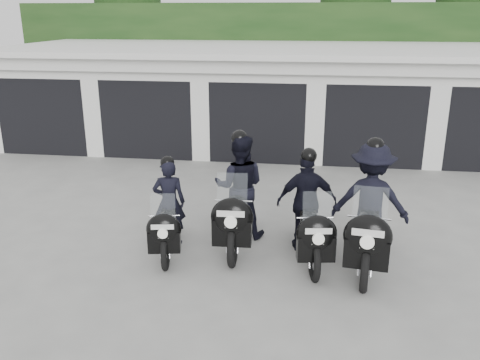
# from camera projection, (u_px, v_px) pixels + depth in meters

# --- Properties ---
(ground) EXTENTS (80.00, 80.00, 0.00)m
(ground) POSITION_uv_depth(u_px,v_px,m) (222.00, 249.00, 8.92)
(ground) COLOR gray
(ground) RESTS_ON ground
(garage_block) EXTENTS (16.40, 6.80, 2.96)m
(garage_block) POSITION_uv_depth(u_px,v_px,m) (266.00, 97.00, 16.04)
(garage_block) COLOR silver
(garage_block) RESTS_ON ground
(background_vegetation) EXTENTS (20.00, 3.90, 5.80)m
(background_vegetation) POSITION_uv_depth(u_px,v_px,m) (287.00, 44.00, 20.14)
(background_vegetation) COLOR #163312
(background_vegetation) RESTS_ON ground
(police_bike_a) EXTENTS (0.79, 1.91, 1.68)m
(police_bike_a) POSITION_uv_depth(u_px,v_px,m) (168.00, 214.00, 8.72)
(police_bike_a) COLOR black
(police_bike_a) RESTS_ON ground
(police_bike_b) EXTENTS (0.96, 2.38, 2.07)m
(police_bike_b) POSITION_uv_depth(u_px,v_px,m) (238.00, 195.00, 9.03)
(police_bike_b) COLOR black
(police_bike_b) RESTS_ON ground
(police_bike_c) EXTENTS (1.11, 2.16, 1.89)m
(police_bike_c) POSITION_uv_depth(u_px,v_px,m) (308.00, 210.00, 8.53)
(police_bike_c) COLOR black
(police_bike_c) RESTS_ON ground
(police_bike_d) EXTENTS (1.35, 2.44, 2.12)m
(police_bike_d) POSITION_uv_depth(u_px,v_px,m) (370.00, 209.00, 8.30)
(police_bike_d) COLOR black
(police_bike_d) RESTS_ON ground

